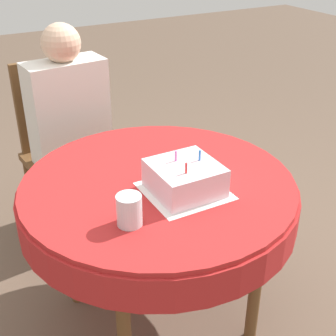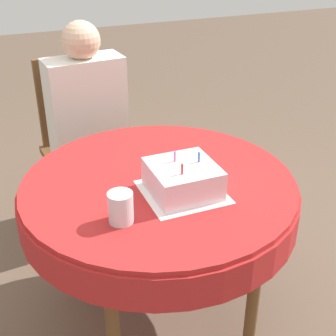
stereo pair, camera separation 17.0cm
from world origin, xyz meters
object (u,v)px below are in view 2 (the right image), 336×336
Objects in this scene: person at (88,113)px; chair at (85,139)px; drinking_glass at (121,207)px; birthday_cake at (183,179)px.

chair is at bearing 90.00° from person.
drinking_glass is (-0.14, -1.03, 0.08)m from person.
birthday_cake is at bearing 19.11° from drinking_glass.
person reaches higher than chair.
chair is 1.08m from birthday_cake.
drinking_glass is at bearing -102.92° from person.
drinking_glass is (-0.13, -1.13, 0.27)m from chair.
birthday_cake is at bearing -88.20° from chair.
person is 1.04m from drinking_glass.
chair is at bearing 96.99° from birthday_cake.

